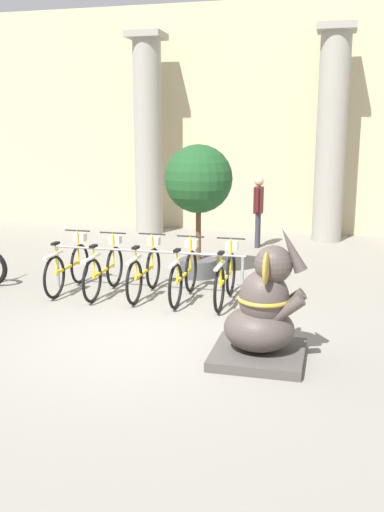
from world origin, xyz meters
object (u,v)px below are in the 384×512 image
(bicycle_3, at_px, (184,275))
(potted_tree, at_px, (199,186))
(bicycle_2, at_px, (145,271))
(bicycle_4, at_px, (226,277))
(bicycle_1, at_px, (105,270))
(person_pedestrian, at_px, (258,205))
(elephant_statue, at_px, (263,315))
(bicycle_0, at_px, (68,267))

(bicycle_3, bearing_deg, potted_tree, 94.69)
(bicycle_2, bearing_deg, bicycle_4, -2.64)
(bicycle_1, bearing_deg, person_pedestrian, 66.18)
(bicycle_3, distance_m, person_pedestrian, 4.61)
(bicycle_4, height_order, person_pedestrian, person_pedestrian)
(bicycle_1, bearing_deg, bicycle_2, 5.16)
(bicycle_1, relative_size, bicycle_4, 1.00)
(person_pedestrian, bearing_deg, elephant_statue, -81.77)
(potted_tree, bearing_deg, person_pedestrian, 76.41)
(bicycle_1, distance_m, potted_tree, 2.39)
(bicycle_2, bearing_deg, bicycle_1, -174.84)
(bicycle_2, relative_size, potted_tree, 0.68)
(bicycle_4, bearing_deg, potted_tree, 118.32)
(bicycle_0, distance_m, potted_tree, 2.80)
(bicycle_0, bearing_deg, bicycle_2, 0.33)
(bicycle_4, height_order, elephant_statue, elephant_statue)
(bicycle_2, relative_size, elephant_statue, 1.01)
(bicycle_3, bearing_deg, bicycle_2, 175.90)
(bicycle_4, bearing_deg, elephant_statue, -68.27)
(bicycle_3, relative_size, bicycle_4, 1.00)
(bicycle_2, distance_m, bicycle_3, 0.70)
(bicycle_4, relative_size, elephant_statue, 1.01)
(elephant_statue, bearing_deg, bicycle_3, 125.46)
(bicycle_0, bearing_deg, potted_tree, 36.72)
(bicycle_2, xyz_separation_m, person_pedestrian, (1.31, 4.49, 0.59))
(bicycle_3, height_order, elephant_statue, elephant_statue)
(bicycle_3, distance_m, potted_tree, 2.01)
(bicycle_1, bearing_deg, bicycle_3, 0.54)
(bicycle_0, bearing_deg, elephant_statue, -31.52)
(bicycle_0, height_order, bicycle_4, same)
(bicycle_1, relative_size, person_pedestrian, 1.02)
(elephant_statue, bearing_deg, potted_tree, 114.52)
(bicycle_1, relative_size, elephant_statue, 1.01)
(bicycle_1, xyz_separation_m, bicycle_4, (2.11, -0.00, 0.00))
(bicycle_4, bearing_deg, person_pedestrian, 91.23)
(person_pedestrian, height_order, potted_tree, potted_tree)
(bicycle_1, xyz_separation_m, bicycle_3, (1.40, 0.01, 0.00))
(bicycle_4, bearing_deg, bicycle_2, 177.36)
(bicycle_4, distance_m, potted_tree, 2.18)
(bicycle_1, xyz_separation_m, person_pedestrian, (2.01, 4.55, 0.59))
(potted_tree, bearing_deg, bicycle_1, -129.84)
(bicycle_1, bearing_deg, bicycle_4, -0.04)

